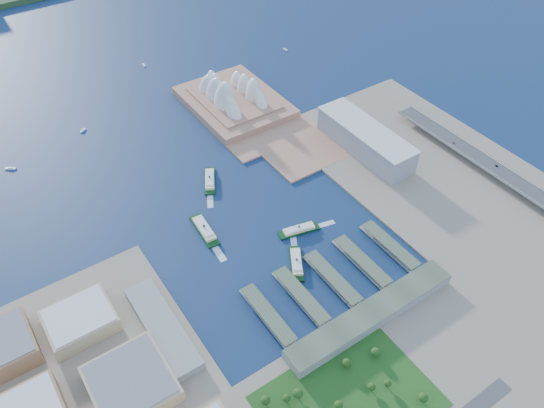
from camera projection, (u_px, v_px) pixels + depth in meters
ground at (282, 244)px, 613.98m from camera, size 3000.00×3000.00×0.00m
south_land at (413, 384)px, 486.82m from camera, size 720.00×180.00×3.00m
east_land at (457, 190)px, 680.65m from camera, size 240.00×500.00×3.00m
peninsula at (243, 111)px, 812.89m from camera, size 135.00×220.00×3.00m
opera_house at (233, 88)px, 802.90m from camera, size 134.00×180.00×58.00m
toaster_building at (365, 139)px, 727.33m from camera, size 45.00×155.00×35.00m
expressway at (496, 173)px, 693.97m from camera, size 26.00×340.00×11.85m
west_buildings at (92, 402)px, 458.79m from camera, size 200.00×280.00×27.00m
ferry_wharves at (333, 279)px, 571.44m from camera, size 184.00×90.00×9.30m
terminal_building at (371, 315)px, 532.82m from camera, size 200.00×28.00×12.00m
park at (350, 397)px, 467.86m from camera, size 150.00×110.00×16.00m
ferry_a at (204, 228)px, 625.39m from camera, size 18.95×58.33×10.85m
ferry_b at (210, 179)px, 690.63m from camera, size 37.53×53.11×10.06m
ferry_c at (297, 262)px, 588.85m from camera, size 37.17×50.40×9.63m
ferry_d at (299, 229)px, 625.68m from camera, size 51.91×23.91×9.51m
boat_a at (10, 168)px, 712.50m from camera, size 13.81×10.99×2.75m
boat_b at (83, 130)px, 775.90m from camera, size 10.24×8.79×2.73m
boat_c at (285, 49)px, 956.97m from camera, size 4.22×11.02×2.42m
boat_e at (144, 65)px, 915.52m from camera, size 4.47×11.63×2.80m
car_b at (497, 166)px, 693.69m from camera, size 1.43×4.09×1.35m
car_c at (453, 143)px, 730.40m from camera, size 1.76×4.32×1.25m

